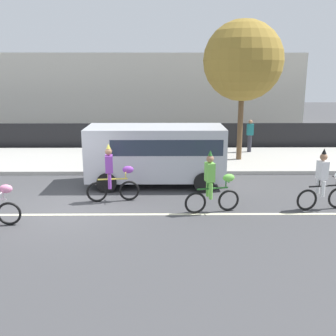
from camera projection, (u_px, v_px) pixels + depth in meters
ground_plane at (67, 209)px, 12.17m from camera, size 80.00×80.00×0.00m
road_centre_line at (63, 215)px, 11.68m from camera, size 36.00×0.14×0.01m
sidewalk_curb at (100, 160)px, 18.45m from camera, size 60.00×5.00×0.15m
fence_line at (108, 136)px, 21.11m from camera, size 40.00×0.08×1.40m
building_backdrop at (97, 91)px, 28.97m from camera, size 28.00×8.00×5.21m
parade_cyclist_purple at (113, 176)px, 12.69m from camera, size 1.71×0.51×1.92m
parade_cyclist_lime at (213, 185)px, 11.70m from camera, size 1.70×0.55×1.92m
parade_cyclist_zebra at (325, 183)px, 11.94m from camera, size 1.71×0.53×1.92m
parked_van_silver at (158, 151)px, 14.50m from camera, size 5.00×2.22×2.18m
street_tree_near_lamp at (243, 61)px, 17.16m from camera, size 3.51×3.51×6.17m
pedestrian_onlooker at (250, 135)px, 19.65m from camera, size 0.32×0.20×1.62m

